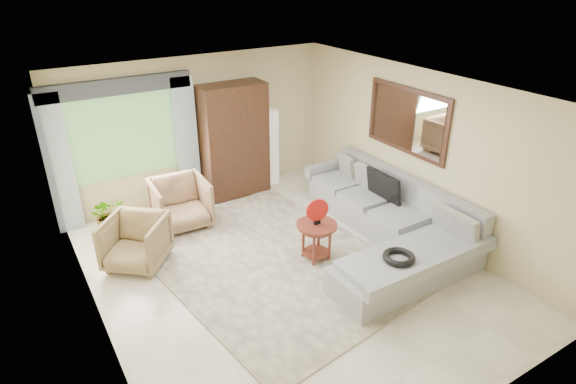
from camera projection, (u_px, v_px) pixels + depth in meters
ground at (286, 270)px, 6.94m from camera, size 6.00×6.00×0.00m
area_rug at (272, 261)px, 7.14m from camera, size 3.50×4.36×0.02m
sectional_sofa at (389, 226)px, 7.53m from camera, size 2.30×3.46×0.90m
tv_screen at (383, 186)px, 7.83m from camera, size 0.14×0.74×0.48m
garden_hose at (399, 257)px, 6.27m from camera, size 0.43×0.43×0.09m
coffee_table at (316, 241)px, 7.07m from camera, size 0.60×0.60×0.60m
red_disc at (317, 210)px, 6.85m from camera, size 0.34×0.10×0.34m
armchair_left at (136, 242)px, 6.92m from camera, size 1.15×1.16×0.76m
armchair_right at (181, 203)px, 7.96m from camera, size 0.92×0.95×0.82m
potted_plant at (108, 214)px, 7.85m from camera, size 0.59×0.53×0.60m
armoire at (234, 141)px, 8.83m from camera, size 1.20×0.55×2.10m
floor_lamp at (270, 147)px, 9.38m from camera, size 0.24×0.24×1.50m
window at (123, 137)px, 7.97m from camera, size 1.80×0.04×1.40m
curtain_left at (59, 165)px, 7.51m from camera, size 0.40×0.08×2.30m
curtain_right at (186, 141)px, 8.51m from camera, size 0.40×0.08×2.30m
valance at (116, 87)px, 7.54m from camera, size 2.40×0.12×0.26m
wall_mirror at (407, 120)px, 7.62m from camera, size 0.05×1.70×1.05m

